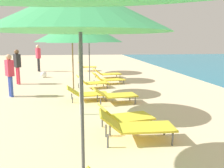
# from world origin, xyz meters

# --- Properties ---
(umbrella_third) EXTENTS (2.46, 2.46, 2.81)m
(umbrella_third) POSITION_xyz_m (-0.28, 6.46, 2.45)
(umbrella_third) COLOR #4C4C51
(umbrella_third) RESTS_ON ground
(lounger_third_shoreside) EXTENTS (1.54, 0.70, 0.64)m
(lounger_third_shoreside) POSITION_xyz_m (0.79, 7.73, 0.34)
(lounger_third_shoreside) COLOR yellow
(lounger_third_shoreside) RESTS_ON ground
(umbrella_fourth) EXTENTS (2.32, 2.32, 2.68)m
(umbrella_fourth) POSITION_xyz_m (-0.31, 9.74, 2.30)
(umbrella_fourth) COLOR silver
(umbrella_fourth) RESTS_ON ground
(lounger_fourth_shoreside) EXTENTS (1.49, 0.83, 0.53)m
(lounger_fourth_shoreside) POSITION_xyz_m (0.80, 10.88, 0.29)
(lounger_fourth_shoreside) COLOR yellow
(lounger_fourth_shoreside) RESTS_ON ground
(lounger_fourth_inland) EXTENTS (1.32, 0.90, 0.59)m
(lounger_fourth_inland) POSITION_xyz_m (0.71, 8.46, 0.31)
(lounger_fourth_inland) COLOR yellow
(lounger_fourth_inland) RESTS_ON ground
(umbrella_fifth) EXTENTS (1.96, 1.96, 2.37)m
(umbrella_fifth) POSITION_xyz_m (-0.57, 12.49, 2.13)
(umbrella_fifth) COLOR olive
(umbrella_fifth) RESTS_ON ground
(lounger_fifth_shoreside) EXTENTS (1.45, 0.91, 0.60)m
(lounger_fifth_shoreside) POSITION_xyz_m (0.18, 13.57, 0.28)
(lounger_fifth_shoreside) COLOR yellow
(lounger_fifth_shoreside) RESTS_ON ground
(lounger_fifth_inland) EXTENTS (1.44, 0.77, 0.50)m
(lounger_fifth_inland) POSITION_xyz_m (-0.09, 11.40, 0.25)
(lounger_fifth_inland) COLOR yellow
(lounger_fifth_inland) RESTS_ON ground
(umbrella_sixth) EXTENTS (1.94, 1.94, 2.50)m
(umbrella_sixth) POSITION_xyz_m (0.16, 15.63, 2.20)
(umbrella_sixth) COLOR #4C4C51
(umbrella_sixth) RESTS_ON ground
(lounger_sixth_shoreside) EXTENTS (1.63, 0.97, 0.53)m
(lounger_sixth_shoreside) POSITION_xyz_m (1.14, 16.54, 0.26)
(lounger_sixth_shoreside) COLOR yellow
(lounger_sixth_shoreside) RESTS_ON ground
(lounger_sixth_inland) EXTENTS (1.63, 0.89, 0.60)m
(lounger_sixth_inland) POSITION_xyz_m (0.98, 14.54, 0.26)
(lounger_sixth_inland) COLOR yellow
(lounger_sixth_inland) RESTS_ON ground
(umbrella_farthest) EXTENTS (2.43, 2.43, 2.93)m
(umbrella_farthest) POSITION_xyz_m (-0.29, 18.88, 2.56)
(umbrella_farthest) COLOR olive
(umbrella_farthest) RESTS_ON ground
(lounger_farthest_shoreside) EXTENTS (1.30, 0.79, 0.60)m
(lounger_farthest_shoreside) POSITION_xyz_m (0.14, 19.91, 0.32)
(lounger_farthest_shoreside) COLOR yellow
(lounger_farthest_shoreside) RESTS_ON ground
(person_walking_near) EXTENTS (0.39, 0.42, 1.64)m
(person_walking_near) POSITION_xyz_m (-3.23, 15.05, 1.00)
(person_walking_near) COLOR #D8334C
(person_walking_near) RESTS_ON ground
(person_walking_mid) EXTENTS (0.38, 0.42, 1.56)m
(person_walking_mid) POSITION_xyz_m (-2.85, 12.33, 0.94)
(person_walking_mid) COLOR #334CB2
(person_walking_mid) RESTS_ON ground
(person_walking_far) EXTENTS (0.37, 0.42, 1.79)m
(person_walking_far) POSITION_xyz_m (-3.08, 20.06, 1.10)
(person_walking_far) COLOR #262628
(person_walking_far) RESTS_ON ground
(beach_ball) EXTENTS (0.34, 0.34, 0.34)m
(beach_ball) POSITION_xyz_m (-2.36, 17.19, 0.17)
(beach_ball) COLOR white
(beach_ball) RESTS_ON ground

